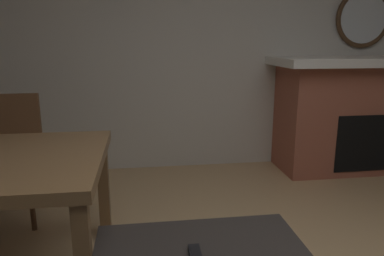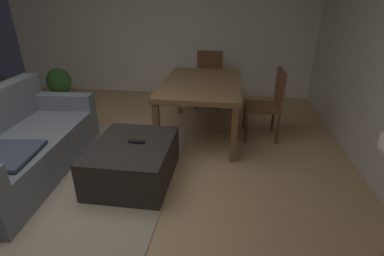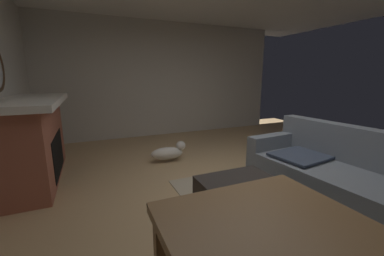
% 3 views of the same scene
% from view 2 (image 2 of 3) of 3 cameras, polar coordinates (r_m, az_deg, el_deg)
% --- Properties ---
extents(floor, '(8.62, 8.62, 0.00)m').
position_cam_2_polar(floor, '(2.89, -21.75, -14.67)').
color(floor, tan).
extents(wall_right_window_side, '(0.12, 6.07, 2.73)m').
position_cam_2_polar(wall_right_window_side, '(5.65, -5.76, 20.66)').
color(wall_right_window_side, white).
rests_on(wall_right_window_side, ground).
extents(area_rug, '(2.60, 2.00, 0.01)m').
position_cam_2_polar(area_rug, '(3.36, -21.25, -8.50)').
color(area_rug, tan).
rests_on(area_rug, ground).
extents(couch, '(2.01, 1.05, 0.87)m').
position_cam_2_polar(couch, '(3.54, -31.95, -3.40)').
color(couch, slate).
rests_on(couch, ground).
extents(ottoman_coffee_table, '(0.95, 0.78, 0.42)m').
position_cam_2_polar(ottoman_coffee_table, '(3.02, -11.74, -6.63)').
color(ottoman_coffee_table, '#2D2826').
rests_on(ottoman_coffee_table, ground).
extents(tv_remote, '(0.05, 0.16, 0.02)m').
position_cam_2_polar(tv_remote, '(2.93, -11.09, -2.70)').
color(tv_remote, black).
rests_on(tv_remote, ottoman_coffee_table).
extents(dining_table, '(1.57, 1.02, 0.74)m').
position_cam_2_polar(dining_table, '(3.83, 2.01, 8.17)').
color(dining_table, brown).
rests_on(dining_table, ground).
extents(dining_chair_south, '(0.46, 0.46, 0.93)m').
position_cam_2_polar(dining_chair_south, '(3.89, 15.36, 5.37)').
color(dining_chair_south, brown).
rests_on(dining_chair_south, ground).
extents(dining_chair_east, '(0.45, 0.45, 0.93)m').
position_cam_2_polar(dining_chair_east, '(4.99, 3.45, 10.40)').
color(dining_chair_east, brown).
rests_on(dining_chair_east, ground).
extents(potted_plant, '(0.42, 0.42, 0.61)m').
position_cam_2_polar(potted_plant, '(5.75, -25.16, 8.36)').
color(potted_plant, brown).
rests_on(potted_plant, ground).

